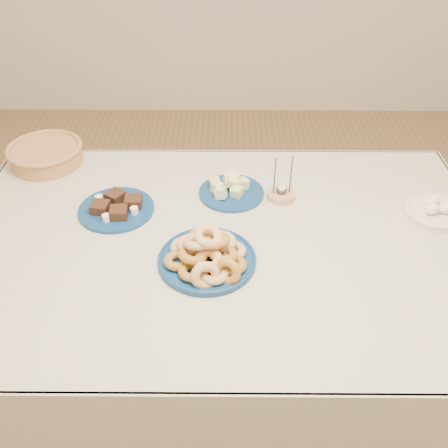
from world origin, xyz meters
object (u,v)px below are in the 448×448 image
at_px(brownie_plate, 116,208).
at_px(egg_bowl, 435,212).
at_px(melon_plate, 231,188).
at_px(candle_holder, 281,194).
at_px(dining_table, 224,264).
at_px(wicker_basket, 46,154).
at_px(donut_platter, 208,255).

xyz_separation_m(brownie_plate, egg_bowl, (1.06, -0.02, 0.01)).
xyz_separation_m(melon_plate, candle_holder, (0.18, -0.03, -0.01)).
bearing_deg(dining_table, brownie_plate, 158.24).
bearing_deg(dining_table, candle_holder, 48.82).
height_order(dining_table, melon_plate, melon_plate).
relative_size(wicker_basket, candle_holder, 2.07).
bearing_deg(dining_table, donut_platter, -112.84).
relative_size(melon_plate, candle_holder, 1.49).
xyz_separation_m(wicker_basket, egg_bowl, (1.38, -0.33, -0.02)).
bearing_deg(candle_holder, brownie_plate, -171.79).
bearing_deg(donut_platter, melon_plate, 79.30).
height_order(melon_plate, wicker_basket, melon_plate).
relative_size(donut_platter, wicker_basket, 0.96).
bearing_deg(melon_plate, candle_holder, -8.29).
relative_size(dining_table, egg_bowl, 6.96).
xyz_separation_m(dining_table, egg_bowl, (0.69, 0.12, 0.13)).
distance_m(donut_platter, wicker_basket, 0.85).
xyz_separation_m(donut_platter, egg_bowl, (0.74, 0.23, -0.01)).
height_order(brownie_plate, wicker_basket, wicker_basket).
height_order(donut_platter, candle_holder, candle_holder).
bearing_deg(egg_bowl, dining_table, -170.11).
xyz_separation_m(melon_plate, brownie_plate, (-0.38, -0.11, -0.01)).
bearing_deg(egg_bowl, wicker_basket, 166.49).
distance_m(wicker_basket, candle_holder, 0.91).
relative_size(melon_plate, wicker_basket, 0.72).
relative_size(donut_platter, melon_plate, 1.34).
bearing_deg(brownie_plate, melon_plate, 15.49).
bearing_deg(brownie_plate, candle_holder, 8.21).
distance_m(candle_holder, egg_bowl, 0.51).
distance_m(dining_table, brownie_plate, 0.41).
bearing_deg(dining_table, egg_bowl, 9.89).
bearing_deg(candle_holder, dining_table, -131.18).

